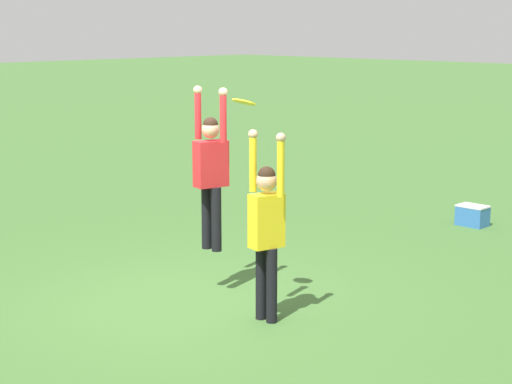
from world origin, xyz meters
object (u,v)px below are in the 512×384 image
object	(u,v)px
person_defending	(267,222)
frisbee	(244,102)
person_jumping	(211,166)
cooler_box	(472,215)

from	to	relation	value
person_defending	frisbee	world-z (taller)	frisbee
person_jumping	person_defending	xyz separation A→B (m)	(1.17, -0.27, -0.45)
person_jumping	cooler_box	size ratio (longest dim) A/B	4.14
person_defending	cooler_box	world-z (taller)	person_defending
person_jumping	person_defending	distance (m)	1.28
person_defending	frisbee	distance (m)	1.32
person_defending	frisbee	size ratio (longest dim) A/B	7.98
frisbee	person_jumping	bearing A→B (deg)	162.62
person_jumping	person_defending	world-z (taller)	person_jumping
person_jumping	frisbee	bearing A→B (deg)	-94.45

